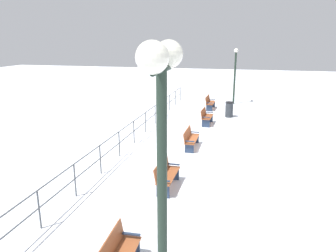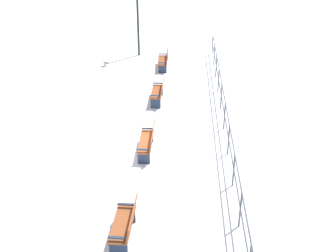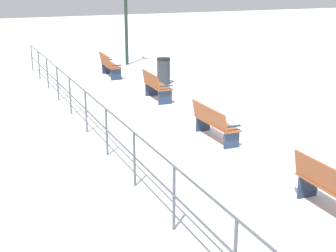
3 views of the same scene
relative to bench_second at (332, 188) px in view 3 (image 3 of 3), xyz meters
name	(u,v)px [view 3 (image 3 of 3)]	position (x,y,z in m)	size (l,w,h in m)	color
ground_plane	(218,139)	(0.22, 4.34, -0.50)	(80.00, 80.00, 0.00)	white
bench_second	(332,188)	(0.00, 0.00, 0.00)	(0.55, 1.62, 0.95)	brown
bench_third	(214,122)	(0.09, 4.34, -0.04)	(0.51, 1.69, 0.88)	brown
bench_fourth	(156,86)	(0.29, 8.68, -0.01)	(0.61, 1.50, 0.94)	brown
bench_fifth	(109,65)	(0.00, 13.02, 0.00)	(0.59, 1.64, 0.95)	brown
lamppost_middle	(126,1)	(1.58, 15.43, 2.35)	(0.29, 0.95, 4.22)	#1E2D23
waterfront_railing	(106,124)	(-2.69, 4.34, 0.26)	(0.05, 22.54, 1.13)	#4C5156
trash_bin	(164,71)	(1.50, 10.88, 0.00)	(0.52, 0.52, 1.00)	#2D3338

